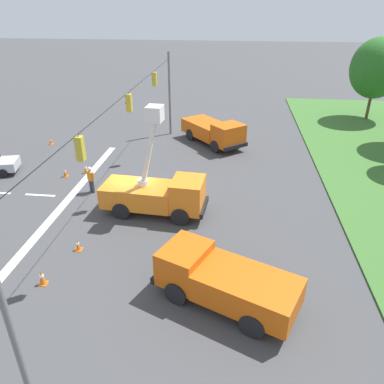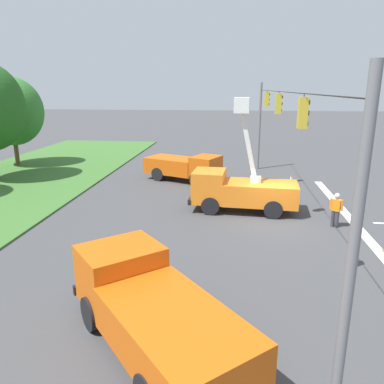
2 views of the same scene
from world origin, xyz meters
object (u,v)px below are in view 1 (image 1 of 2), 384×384
(traffic_cone_near_bucket, at_px, (78,245))
(utility_truck_bucket_lift, at_px, (157,192))
(tree_far_west, at_px, (377,68))
(traffic_cone_mid_left, at_px, (42,277))
(utility_truck_support_far, at_px, (223,280))
(traffic_cone_foreground_left, at_px, (86,168))
(traffic_cone_foreground_right, at_px, (65,172))
(utility_truck_support_near, at_px, (214,131))
(traffic_cone_mid_right, at_px, (51,141))
(road_worker, at_px, (91,178))

(traffic_cone_near_bucket, bearing_deg, utility_truck_bucket_lift, 141.52)
(tree_far_west, xyz_separation_m, utility_truck_bucket_lift, (21.17, -17.67, -3.76))
(tree_far_west, relative_size, traffic_cone_mid_left, 10.84)
(utility_truck_support_far, bearing_deg, traffic_cone_foreground_left, -138.70)
(utility_truck_bucket_lift, distance_m, traffic_cone_foreground_right, 8.58)
(traffic_cone_mid_left, bearing_deg, utility_truck_bucket_lift, 150.25)
(utility_truck_support_near, distance_m, utility_truck_support_far, 18.80)
(traffic_cone_foreground_right, relative_size, traffic_cone_near_bucket, 1.13)
(traffic_cone_foreground_right, bearing_deg, traffic_cone_near_bucket, 27.24)
(utility_truck_support_far, bearing_deg, traffic_cone_mid_left, -90.94)
(utility_truck_bucket_lift, bearing_deg, utility_truck_support_far, 30.94)
(utility_truck_bucket_lift, height_order, utility_truck_support_far, utility_truck_bucket_lift)
(traffic_cone_mid_right, bearing_deg, utility_truck_bucket_lift, 47.82)
(road_worker, distance_m, traffic_cone_mid_right, 10.65)
(utility_truck_support_far, bearing_deg, tree_far_west, 154.02)
(traffic_cone_foreground_left, height_order, traffic_cone_near_bucket, traffic_cone_foreground_left)
(utility_truck_support_near, xyz_separation_m, utility_truck_support_far, (18.73, 1.56, -0.05))
(road_worker, distance_m, traffic_cone_mid_left, 8.79)
(tree_far_west, distance_m, traffic_cone_foreground_right, 30.71)
(utility_truck_bucket_lift, relative_size, traffic_cone_foreground_right, 9.13)
(tree_far_west, height_order, utility_truck_support_far, tree_far_west)
(utility_truck_support_far, height_order, traffic_cone_foreground_right, utility_truck_support_far)
(tree_far_west, relative_size, traffic_cone_near_bucket, 13.12)
(traffic_cone_foreground_left, relative_size, traffic_cone_mid_right, 1.20)
(traffic_cone_foreground_right, bearing_deg, tree_far_west, 124.13)
(utility_truck_support_near, xyz_separation_m, traffic_cone_foreground_right, (7.81, -9.93, -0.81))
(road_worker, distance_m, traffic_cone_near_bucket, 6.35)
(traffic_cone_foreground_left, relative_size, traffic_cone_near_bucket, 1.16)
(utility_truck_bucket_lift, bearing_deg, road_worker, -113.80)
(utility_truck_support_near, xyz_separation_m, traffic_cone_mid_left, (18.60, -6.29, -0.78))
(traffic_cone_foreground_left, height_order, traffic_cone_mid_left, traffic_cone_mid_left)
(traffic_cone_foreground_right, bearing_deg, traffic_cone_mid_right, -147.28)
(traffic_cone_mid_left, bearing_deg, traffic_cone_mid_right, -155.84)
(traffic_cone_foreground_right, bearing_deg, utility_truck_support_near, 128.19)
(tree_far_west, height_order, traffic_cone_foreground_right, tree_far_west)
(utility_truck_bucket_lift, xyz_separation_m, traffic_cone_foreground_left, (-4.93, -6.22, -0.99))
(utility_truck_support_near, relative_size, traffic_cone_mid_left, 8.64)
(tree_far_west, distance_m, traffic_cone_near_bucket, 33.10)
(road_worker, relative_size, traffic_cone_mid_right, 3.00)
(utility_truck_support_near, height_order, traffic_cone_foreground_right, utility_truck_support_near)
(utility_truck_support_far, height_order, traffic_cone_mid_right, utility_truck_support_far)
(traffic_cone_foreground_left, bearing_deg, utility_truck_support_far, 41.30)
(utility_truck_bucket_lift, relative_size, traffic_cone_foreground_left, 8.85)
(utility_truck_support_far, height_order, traffic_cone_foreground_left, utility_truck_support_far)
(tree_far_west, bearing_deg, utility_truck_bucket_lift, -39.85)
(tree_far_west, xyz_separation_m, utility_truck_support_near, (9.21, -15.18, -3.95))
(traffic_cone_mid_right, bearing_deg, traffic_cone_foreground_right, 32.72)
(utility_truck_support_far, distance_m, traffic_cone_foreground_left, 15.59)
(traffic_cone_foreground_left, xyz_separation_m, traffic_cone_near_bucket, (8.98, 3.01, -0.06))
(utility_truck_support_near, height_order, traffic_cone_near_bucket, utility_truck_support_near)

